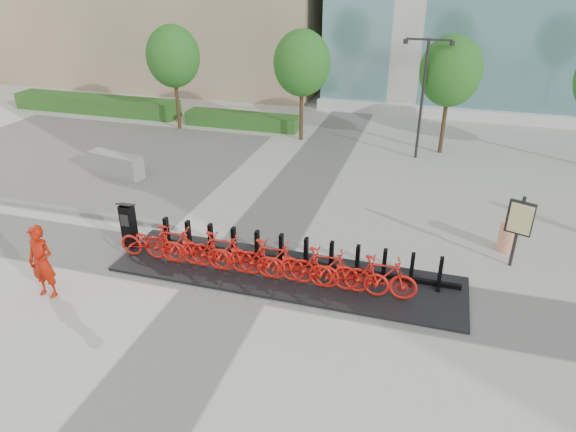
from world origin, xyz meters
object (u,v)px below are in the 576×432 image
(kiosk, at_px, (129,225))
(jersey_barrier, at_px, (116,165))
(map_sign, at_px, (520,221))
(worker_red, at_px, (42,262))
(construction_barrel, at_px, (508,236))
(bike_0, at_px, (151,242))

(kiosk, height_order, jersey_barrier, kiosk)
(jersey_barrier, relative_size, map_sign, 1.12)
(worker_red, height_order, construction_barrel, worker_red)
(bike_0, relative_size, worker_red, 0.98)
(bike_0, bearing_deg, worker_red, 143.52)
(map_sign, bearing_deg, construction_barrel, 116.03)
(bike_0, height_order, construction_barrel, bike_0)
(worker_red, bearing_deg, map_sign, 23.55)
(kiosk, relative_size, worker_red, 0.73)
(kiosk, distance_m, jersey_barrier, 6.21)
(kiosk, height_order, construction_barrel, kiosk)
(kiosk, xyz_separation_m, construction_barrel, (10.74, 3.08, -0.29))
(jersey_barrier, bearing_deg, construction_barrel, 3.32)
(worker_red, xyz_separation_m, map_sign, (11.52, 4.96, 0.42))
(kiosk, xyz_separation_m, jersey_barrier, (-3.75, 4.94, -0.31))
(bike_0, distance_m, construction_barrel, 10.38)
(bike_0, height_order, worker_red, worker_red)
(bike_0, relative_size, construction_barrel, 1.99)
(jersey_barrier, height_order, map_sign, map_sign)
(kiosk, bearing_deg, map_sign, 11.05)
(kiosk, distance_m, construction_barrel, 11.17)
(worker_red, distance_m, map_sign, 12.55)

